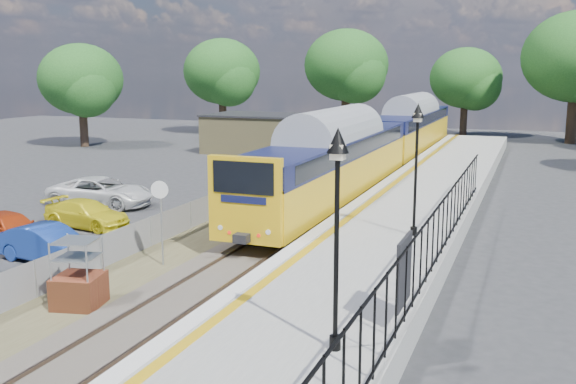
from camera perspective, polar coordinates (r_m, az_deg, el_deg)
The scene contains 17 objects.
ground at distance 19.50m, azimuth -8.07°, elevation -9.10°, with size 120.00×120.00×0.00m, color #2D2D30.
track_bed at distance 28.10m, azimuth 0.74°, elevation -2.61°, with size 5.90×80.00×0.29m.
platform at distance 25.19m, azimuth 9.41°, elevation -3.49°, with size 5.00×70.00×0.90m, color gray.
platform_edge at distance 25.57m, azimuth 4.91°, elevation -2.13°, with size 0.90×70.00×0.01m.
victorian_lamp_south at distance 12.68m, azimuth 4.40°, elevation 0.33°, with size 0.44×0.44×4.60m.
victorian_lamp_north at distance 22.38m, azimuth 11.40°, elevation 4.68°, with size 0.44×0.44×4.60m.
palisade_fence at distance 18.96m, azimuth 12.86°, elevation -4.03°, with size 0.12×26.00×2.00m.
wire_fence at distance 31.52m, azimuth -4.13°, elevation -0.23°, with size 0.06×52.00×1.20m.
outbuilding at distance 51.47m, azimuth -1.75°, elevation 5.10°, with size 10.80×10.10×3.12m.
tree_line at distance 58.45m, azimuth 13.92°, elevation 10.46°, with size 56.80×43.80×11.88m.
train at distance 40.99m, azimuth 8.34°, elevation 4.69°, with size 2.82×40.83×3.51m.
brick_plinth at distance 18.98m, azimuth -18.14°, elevation -7.03°, with size 1.49×1.49×2.01m.
speed_sign at distance 21.91m, azimuth -11.26°, elevation -1.41°, with size 0.59×0.18×2.98m.
car_red at distance 26.71m, azimuth -23.57°, elevation -2.97°, with size 1.57×3.90×1.33m, color #B73A10.
car_blue at distance 23.95m, azimuth -20.55°, elevation -4.32°, with size 1.36×3.90×1.28m, color navy.
car_yellow at distance 28.62m, azimuth -17.44°, elevation -1.86°, with size 1.63×4.00×1.16m, color yellow.
car_white at distance 32.79m, azimuth -16.26°, elevation 0.01°, with size 2.38×5.17×1.44m, color silver.
Camera 1 is at (9.10, -15.94, 6.58)m, focal length 40.00 mm.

